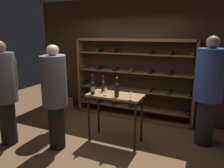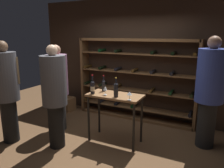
# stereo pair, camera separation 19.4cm
# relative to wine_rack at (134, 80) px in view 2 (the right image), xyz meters

# --- Properties ---
(ground_plane) EXTENTS (9.31, 9.31, 0.00)m
(ground_plane) POSITION_rel_wine_rack_xyz_m (-0.10, -1.44, -0.97)
(ground_plane) COLOR brown
(back_wall) EXTENTS (5.27, 0.10, 2.91)m
(back_wall) POSITION_rel_wine_rack_xyz_m (-0.10, 0.21, 0.48)
(back_wall) COLOR #332319
(back_wall) RESTS_ON ground
(wine_rack) EXTENTS (2.94, 0.32, 1.96)m
(wine_rack) POSITION_rel_wine_rack_xyz_m (0.00, 0.00, 0.00)
(wine_rack) COLOR brown
(wine_rack) RESTS_ON ground
(tasting_table) EXTENTS (1.04, 0.51, 0.95)m
(tasting_table) POSITION_rel_wine_rack_xyz_m (0.12, -1.29, -0.16)
(tasting_table) COLOR brown
(tasting_table) RESTS_ON ground
(person_guest_khaki) EXTENTS (0.44, 0.45, 1.89)m
(person_guest_khaki) POSITION_rel_wine_rack_xyz_m (-0.76, -1.96, 0.07)
(person_guest_khaki) COLOR black
(person_guest_khaki) RESTS_ON ground
(person_bystander_red_print) EXTENTS (0.50, 0.50, 2.04)m
(person_bystander_red_print) POSITION_rel_wine_rack_xyz_m (1.71, -0.69, 0.15)
(person_bystander_red_print) COLOR black
(person_bystander_red_print) RESTS_ON ground
(person_host_in_suit) EXTENTS (0.45, 0.45, 1.85)m
(person_host_in_suit) POSITION_rel_wine_rack_xyz_m (-1.23, -1.34, 0.05)
(person_host_in_suit) COLOR #2F2F2F
(person_host_in_suit) RESTS_ON ground
(person_guest_plum_blouse) EXTENTS (0.46, 0.46, 1.95)m
(person_guest_plum_blouse) POSITION_rel_wine_rack_xyz_m (-1.71, -2.21, 0.10)
(person_guest_plum_blouse) COLOR black
(person_guest_plum_blouse) RESTS_ON ground
(wine_crate) EXTENTS (0.49, 0.35, 0.36)m
(wine_crate) POSITION_rel_wine_rack_xyz_m (-1.90, -0.30, -0.79)
(wine_crate) COLOR brown
(wine_crate) RESTS_ON ground
(wine_bottle_amber_reserve) EXTENTS (0.07, 0.07, 0.32)m
(wine_bottle_amber_reserve) POSITION_rel_wine_rack_xyz_m (-0.20, -1.16, 0.09)
(wine_bottle_amber_reserve) COLOR black
(wine_bottle_amber_reserve) RESTS_ON tasting_table
(wine_bottle_red_label) EXTENTS (0.08, 0.08, 0.36)m
(wine_bottle_red_label) POSITION_rel_wine_rack_xyz_m (0.20, -1.42, 0.11)
(wine_bottle_red_label) COLOR black
(wine_bottle_red_label) RESTS_ON tasting_table
(wine_bottle_green_slim) EXTENTS (0.08, 0.08, 0.37)m
(wine_bottle_green_slim) POSITION_rel_wine_rack_xyz_m (-0.29, -1.44, 0.11)
(wine_bottle_green_slim) COLOR black
(wine_bottle_green_slim) RESTS_ON tasting_table
(wine_glass_stemmed_left) EXTENTS (0.09, 0.09, 0.15)m
(wine_glass_stemmed_left) POSITION_rel_wine_rack_xyz_m (0.49, -1.48, 0.09)
(wine_glass_stemmed_left) COLOR silver
(wine_glass_stemmed_left) RESTS_ON tasting_table
(wine_glass_stemmed_right) EXTENTS (0.07, 0.07, 0.17)m
(wine_glass_stemmed_right) POSITION_rel_wine_rack_xyz_m (-0.04, -1.39, 0.10)
(wine_glass_stemmed_right) COLOR silver
(wine_glass_stemmed_right) RESTS_ON tasting_table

